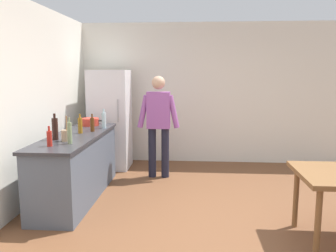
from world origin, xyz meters
name	(u,v)px	position (x,y,z in m)	size (l,w,h in m)	color
ground_plane	(225,226)	(0.00, 0.00, 0.00)	(14.00, 14.00, 0.00)	brown
wall_back	(213,94)	(0.00, 3.00, 1.35)	(6.40, 0.12, 2.70)	silver
wall_left	(9,106)	(-2.60, 0.20, 1.35)	(0.12, 5.60, 2.70)	silver
kitchen_counter	(77,166)	(-2.00, 0.80, 0.45)	(0.64, 2.20, 0.90)	#4C5666
refrigerator	(110,119)	(-1.90, 2.40, 0.90)	(0.70, 0.67, 1.80)	white
person	(159,120)	(-0.95, 1.85, 0.98)	(0.70, 0.22, 1.70)	#1E1E2D
cooking_pot	(90,122)	(-2.05, 1.65, 0.96)	(0.40, 0.28, 0.12)	red
utensil_jar	(66,135)	(-1.97, 0.36, 0.98)	(0.11, 0.11, 0.32)	tan
bottle_wine_dark	(55,129)	(-2.14, 0.44, 1.05)	(0.08, 0.08, 0.34)	black
bottle_vinegar_tall	(70,133)	(-1.86, 0.20, 1.04)	(0.06, 0.06, 0.32)	gray
bottle_sauce_red	(49,138)	(-2.05, 0.04, 1.00)	(0.06, 0.06, 0.24)	#B22319
bottle_water_clear	(104,120)	(-1.76, 1.40, 1.03)	(0.07, 0.07, 0.30)	silver
bottle_oil_amber	(80,125)	(-1.97, 0.92, 1.02)	(0.06, 0.06, 0.28)	#996619
bottle_beer_brown	(92,124)	(-1.85, 1.09, 1.01)	(0.06, 0.06, 0.26)	#5B3314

